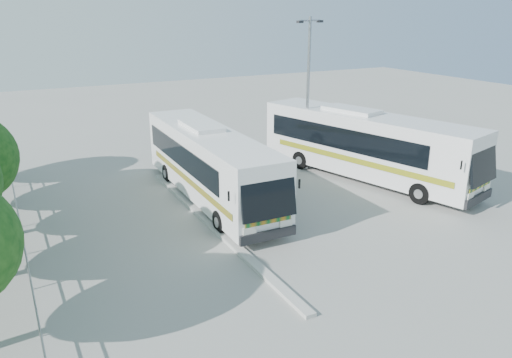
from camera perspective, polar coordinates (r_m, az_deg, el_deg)
ground at (r=21.99m, az=2.63°, el=-6.22°), size 100.00×100.00×0.00m
kerb_divider at (r=22.66m, az=-4.99°, el=-5.28°), size 0.40×16.00×0.15m
railing at (r=22.82m, az=-25.29°, el=-5.13°), size 0.06×22.00×1.00m
coach_main at (r=25.31m, az=-5.30°, el=1.83°), size 2.89×12.85×3.55m
coach_adjacent at (r=29.06m, az=12.45°, el=3.91°), size 6.15×13.75×3.75m
lamppost at (r=29.82m, az=5.96°, el=10.28°), size 2.14×0.86×8.95m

